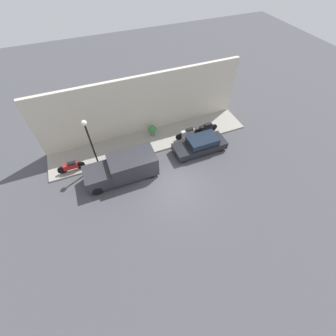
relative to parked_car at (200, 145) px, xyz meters
The scene contains 10 objects.
ground_plane 4.17m from the parked_car, 127.52° to the left, with size 60.00×60.00×0.00m, color #47474C.
sidewalk 4.11m from the parked_car, 53.39° to the left, with size 2.77×16.38×0.12m.
building_facade 5.47m from the parked_car, 39.54° to the left, with size 0.30×16.38×5.01m.
parked_car is the anchor object (origin of this frame).
delivery_van 6.34m from the parked_car, 92.97° to the left, with size 1.92×5.03×1.74m.
motorcycle_black 2.18m from the parked_car, 40.25° to the right, with size 0.30×2.15×0.85m.
motorcycle_red 9.84m from the parked_car, 81.23° to the left, with size 0.30×1.93×0.82m.
scooter_silver 1.69m from the parked_car, 10.67° to the left, with size 0.30×2.12×0.86m.
streetlamp 8.32m from the parked_car, 79.89° to the left, with size 0.38×0.38×4.12m.
potted_plant 4.21m from the parked_car, 44.40° to the left, with size 0.66×0.66×0.97m.
Camera 1 is at (-8.37, 3.82, 12.98)m, focal length 24.00 mm.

